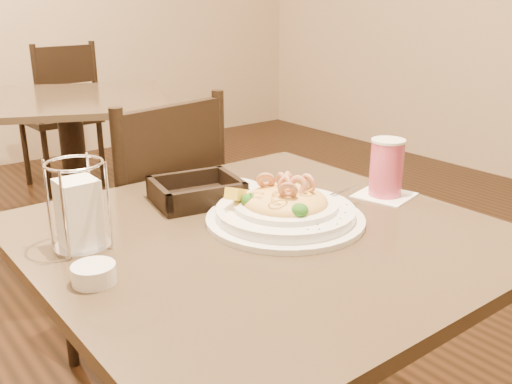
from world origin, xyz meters
TOP-DOWN VIEW (x-y plane):
  - main_table at (0.00, 0.00)m, footprint 0.90×0.90m
  - background_table at (0.28, 1.85)m, footprint 1.19×1.19m
  - dining_chair_near at (0.06, 0.64)m, footprint 0.49×0.49m
  - dining_chair_far at (0.54, 2.70)m, footprint 0.44×0.44m
  - pasta_bowl at (0.07, 0.01)m, footprint 0.38×0.34m
  - drink_glass at (0.37, -0.01)m, footprint 0.15×0.15m
  - bread_basket at (-0.01, 0.23)m, footprint 0.22×0.20m
  - napkin_caddy at (-0.32, 0.15)m, footprint 0.11×0.11m
  - side_plate at (0.09, 0.25)m, footprint 0.18×0.18m
  - butter_ramekin at (-0.36, -0.00)m, footprint 0.10×0.10m

SIDE VIEW (x-z plane):
  - dining_chair_near at x=0.06m, z-range 0.03..0.96m
  - dining_chair_far at x=0.54m, z-range 0.03..0.96m
  - main_table at x=0.00m, z-range 0.13..0.87m
  - background_table at x=0.28m, z-range 0.13..0.87m
  - side_plate at x=0.09m, z-range 0.73..0.74m
  - butter_ramekin at x=-0.36m, z-range 0.73..0.76m
  - bread_basket at x=-0.01m, z-range 0.72..0.78m
  - pasta_bowl at x=0.07m, z-range 0.71..0.82m
  - drink_glass at x=0.37m, z-range 0.73..0.87m
  - napkin_caddy at x=-0.32m, z-range 0.72..0.89m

